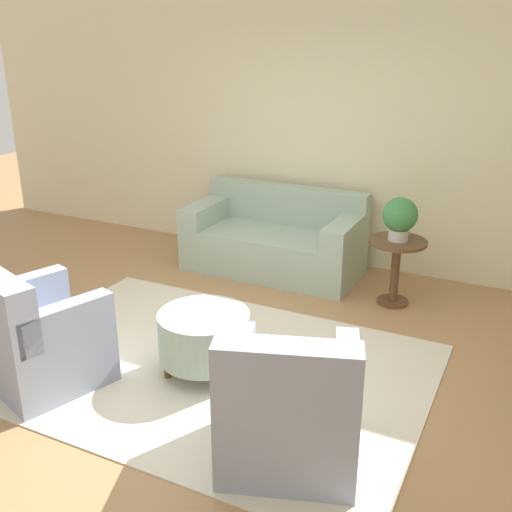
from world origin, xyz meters
name	(u,v)px	position (x,y,z in m)	size (l,w,h in m)	color
ground_plane	(207,368)	(0.00, 0.00, 0.00)	(16.00, 16.00, 0.00)	#AD7F51
wall_back	(331,133)	(0.00, 2.64, 1.40)	(9.16, 0.12, 2.80)	beige
rug	(207,367)	(0.00, 0.00, 0.01)	(3.28, 2.32, 0.01)	beige
couch	(275,241)	(-0.37, 2.07, 0.32)	(1.81, 0.89, 0.85)	#9EB29E
armchair_left	(37,338)	(-0.98, -0.70, 0.36)	(0.98, 0.95, 0.90)	#8E99B2
armchair_right	(289,410)	(0.98, -0.70, 0.36)	(0.98, 0.95, 0.90)	#8E99B2
ottoman_table	(204,336)	(0.02, -0.05, 0.31)	(0.68, 0.68, 0.47)	#9EB29E
side_table	(396,260)	(0.98, 1.77, 0.43)	(0.53, 0.53, 0.63)	brown
potted_plant_on_side_table	(400,217)	(0.98, 1.77, 0.85)	(0.32, 0.32, 0.40)	beige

